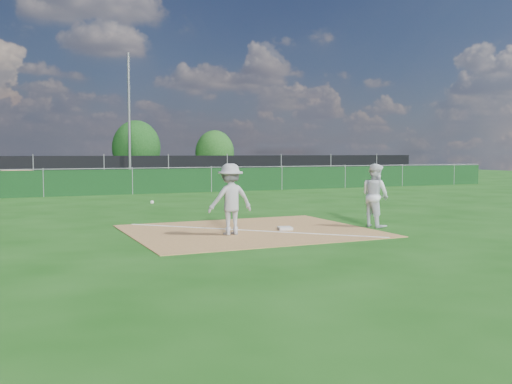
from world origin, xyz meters
TOP-DOWN VIEW (x-y plane):
  - ground at (0.00, 10.00)m, footprint 90.00×90.00m
  - infield_dirt at (0.00, 1.00)m, footprint 6.00×5.00m
  - foul_line at (0.00, 1.00)m, footprint 5.01×5.01m
  - green_fence at (0.00, 15.00)m, footprint 44.00×0.05m
  - dirt_mound at (-5.00, 18.50)m, footprint 3.38×2.60m
  - black_fence at (0.00, 23.00)m, footprint 46.00×0.04m
  - parking_lot at (0.00, 28.00)m, footprint 46.00×9.00m
  - light_pole at (1.50, 22.70)m, footprint 0.16×0.16m
  - first_base at (0.89, 0.78)m, footprint 0.42×0.42m
  - play_at_first at (-0.71, 0.54)m, footprint 2.62×0.76m
  - runner at (3.43, 0.42)m, footprint 0.73×0.89m
  - car_mid at (-0.56, 26.79)m, footprint 5.21×2.51m
  - car_right at (5.83, 26.56)m, footprint 4.81×2.74m
  - tree_mid at (4.37, 33.88)m, footprint 3.87×3.87m
  - tree_right at (10.68, 32.69)m, footprint 3.24×3.24m

SIDE VIEW (x-z plane):
  - ground at x=0.00m, z-range 0.00..0.00m
  - parking_lot at x=0.00m, z-range 0.00..0.01m
  - infield_dirt at x=0.00m, z-range 0.00..0.02m
  - foul_line at x=0.00m, z-range 0.02..0.03m
  - first_base at x=0.89m, z-range 0.02..0.09m
  - dirt_mound at x=-5.00m, z-range 0.00..1.17m
  - green_fence at x=0.00m, z-range 0.00..1.20m
  - car_right at x=5.83m, z-range 0.01..1.32m
  - car_mid at x=-0.56m, z-range 0.01..1.66m
  - runner at x=3.43m, z-range 0.00..1.71m
  - play_at_first at x=-0.71m, z-range 0.02..1.74m
  - black_fence at x=0.00m, z-range 0.00..1.80m
  - tree_right at x=10.68m, z-range 0.06..3.90m
  - tree_mid at x=4.37m, z-range 0.07..4.65m
  - light_pole at x=1.50m, z-range 0.00..8.00m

